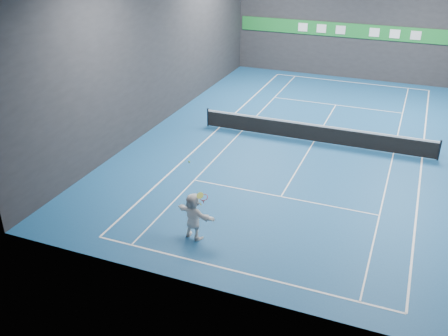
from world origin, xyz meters
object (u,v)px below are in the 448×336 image
at_px(player, 193,216).
at_px(tennis_ball, 189,162).
at_px(tennis_net, 315,132).
at_px(tennis_racket, 203,198).

xyz_separation_m(player, tennis_ball, (-0.17, 0.17, 2.11)).
relative_size(tennis_net, tennis_racket, 22.12).
relative_size(tennis_ball, tennis_racket, 0.12).
bearing_deg(tennis_racket, tennis_ball, 168.17).
height_order(player, tennis_racket, tennis_racket).
distance_m(player, tennis_net, 10.81).
distance_m(player, tennis_racket, 0.91).
bearing_deg(tennis_ball, tennis_racket, -11.83).
height_order(tennis_net, tennis_racket, tennis_racket).
bearing_deg(tennis_racket, player, -172.97).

